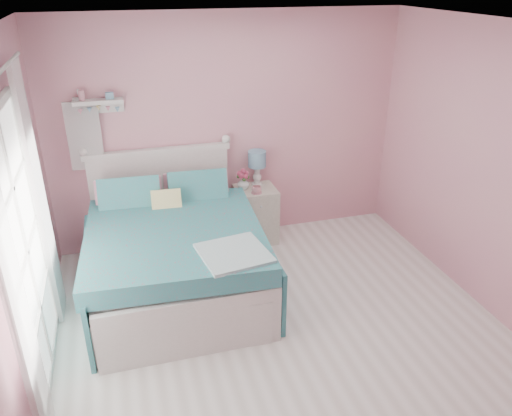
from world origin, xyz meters
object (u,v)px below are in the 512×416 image
nightstand (256,214)px  bed (174,255)px  vase (243,183)px  teacup (257,190)px  table_lamp (257,161)px

nightstand → bed: bearing=-143.6°
vase → teacup: bearing=-54.0°
nightstand → teacup: (-0.02, -0.13, 0.37)m
nightstand → teacup: 0.39m
nightstand → vase: 0.43m
nightstand → vase: size_ratio=4.57×
bed → teacup: (1.04, 0.66, 0.30)m
bed → table_lamp: (1.12, 0.90, 0.55)m
vase → table_lamp: bearing=24.4°
teacup → nightstand: bearing=78.8°
nightstand → vase: bearing=166.7°
vase → teacup: size_ratio=1.38×
bed → nightstand: size_ratio=3.15×
table_lamp → vase: table_lamp is taller
bed → teacup: bearing=36.0°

